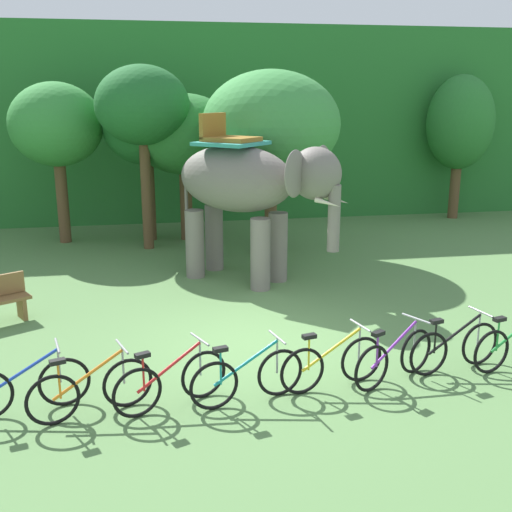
# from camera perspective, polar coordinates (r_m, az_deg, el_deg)

# --- Properties ---
(ground_plane) EXTENTS (80.00, 80.00, 0.00)m
(ground_plane) POSITION_cam_1_polar(r_m,az_deg,el_deg) (10.66, 0.20, -8.18)
(ground_plane) COLOR #567F47
(foliage_hedge) EXTENTS (36.00, 6.00, 6.37)m
(foliage_hedge) POSITION_cam_1_polar(r_m,az_deg,el_deg) (23.22, -5.77, 12.46)
(foliage_hedge) COLOR #28702D
(foliage_hedge) RESTS_ON ground
(tree_left) EXTENTS (2.58, 2.58, 4.52)m
(tree_left) POSITION_cam_1_polar(r_m,az_deg,el_deg) (18.14, -18.26, 11.55)
(tree_left) COLOR brown
(tree_left) RESTS_ON ground
(tree_far_right) EXTENTS (2.50, 2.50, 4.95)m
(tree_far_right) POSITION_cam_1_polar(r_m,az_deg,el_deg) (16.78, -10.63, 13.61)
(tree_far_right) COLOR brown
(tree_far_right) RESTS_ON ground
(tree_far_left) EXTENTS (2.48, 2.48, 4.38)m
(tree_far_left) POSITION_cam_1_polar(r_m,az_deg,el_deg) (17.85, -10.25, 11.79)
(tree_far_left) COLOR brown
(tree_far_left) RESTS_ON ground
(tree_center_right) EXTENTS (3.02, 3.02, 4.21)m
(tree_center_right) POSITION_cam_1_polar(r_m,az_deg,el_deg) (17.77, -6.77, 11.22)
(tree_center_right) COLOR brown
(tree_center_right) RESTS_ON ground
(tree_center) EXTENTS (3.59, 3.59, 4.81)m
(tree_center) POSITION_cam_1_polar(r_m,az_deg,el_deg) (16.11, 1.44, 12.21)
(tree_center) COLOR brown
(tree_center) RESTS_ON ground
(tree_center_left) EXTENTS (2.22, 2.22, 4.82)m
(tree_center_left) POSITION_cam_1_polar(r_m,az_deg,el_deg) (21.92, 18.64, 11.73)
(tree_center_left) COLOR brown
(tree_center_left) RESTS_ON ground
(elephant) EXTENTS (3.78, 3.56, 3.78)m
(elephant) POSITION_cam_1_polar(r_m,az_deg,el_deg) (13.59, -0.76, 6.57)
(elephant) COLOR slate
(elephant) RESTS_ON ground
(bike_blue) EXTENTS (1.68, 0.58, 0.92)m
(bike_blue) POSITION_cam_1_polar(r_m,az_deg,el_deg) (8.91, -20.86, -11.41)
(bike_blue) COLOR black
(bike_blue) RESTS_ON ground
(bike_orange) EXTENTS (1.63, 0.70, 0.92)m
(bike_orange) POSITION_cam_1_polar(r_m,az_deg,el_deg) (8.57, -15.26, -11.99)
(bike_orange) COLOR black
(bike_orange) RESTS_ON ground
(bike_red) EXTENTS (1.59, 0.78, 0.92)m
(bike_red) POSITION_cam_1_polar(r_m,az_deg,el_deg) (8.56, -7.98, -11.60)
(bike_red) COLOR black
(bike_red) RESTS_ON ground
(bike_teal) EXTENTS (1.67, 0.59, 0.92)m
(bike_teal) POSITION_cam_1_polar(r_m,az_deg,el_deg) (8.61, -0.80, -11.31)
(bike_teal) COLOR black
(bike_teal) RESTS_ON ground
(bike_yellow) EXTENTS (1.67, 0.59, 0.92)m
(bike_yellow) POSITION_cam_1_polar(r_m,az_deg,el_deg) (9.08, 7.18, -9.96)
(bike_yellow) COLOR black
(bike_yellow) RESTS_ON ground
(bike_purple) EXTENTS (1.54, 0.86, 0.92)m
(bike_purple) POSITION_cam_1_polar(r_m,az_deg,el_deg) (9.41, 12.88, -9.31)
(bike_purple) COLOR black
(bike_purple) RESTS_ON ground
(bike_black) EXTENTS (1.68, 0.58, 0.92)m
(bike_black) POSITION_cam_1_polar(r_m,az_deg,el_deg) (10.03, 18.17, -8.14)
(bike_black) COLOR black
(bike_black) RESTS_ON ground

